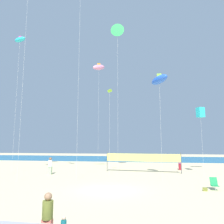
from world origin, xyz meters
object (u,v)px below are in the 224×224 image
kite_cyan_box (200,112)px  kite_pink_inflatable (99,67)px  beachgoer_white_shirt (50,165)px  kite_blue_inflatable (159,80)px  beachgoer_plum_shirt (180,163)px  kite_lime_diamond (109,93)px  folding_beach_chair (214,183)px  volleyball_net (142,158)px  kite_cyan_inflatable (20,40)px  mother_figure (47,215)px  beach_handbag (205,189)px  kite_green_delta (117,31)px

kite_cyan_box → kite_pink_inflatable: kite_pink_inflatable is taller
beachgoer_white_shirt → kite_blue_inflatable: size_ratio=0.18×
beachgoer_plum_shirt → kite_blue_inflatable: 12.85m
kite_lime_diamond → beachgoer_white_shirt: bearing=-179.9°
folding_beach_chair → volleyball_net: 10.80m
kite_lime_diamond → kite_cyan_inflatable: size_ratio=0.54×
volleyball_net → kite_lime_diamond: kite_lime_diamond is taller
kite_lime_diamond → kite_cyan_box: 10.39m
mother_figure → beachgoer_white_shirt: bearing=125.2°
volleyball_net → beach_handbag: volleyball_net is taller
kite_cyan_inflatable → folding_beach_chair: bearing=-19.2°
beachgoer_plum_shirt → volleyball_net: (-4.72, -3.39, 0.73)m
mother_figure → kite_cyan_inflatable: size_ratio=0.09×
kite_pink_inflatable → kite_blue_inflatable: bearing=-53.2°
folding_beach_chair → volleyball_net: size_ratio=0.10×
mother_figure → volleyball_net: bearing=92.6°
beachgoer_white_shirt → kite_green_delta: 18.01m
folding_beach_chair → kite_blue_inflatable: 10.38m
beachgoer_plum_shirt → kite_green_delta: (-7.46, -4.85, 16.41)m
folding_beach_chair → kite_lime_diamond: size_ratio=0.09×
kite_blue_inflatable → folding_beach_chair: bearing=-45.0°
beachgoer_white_shirt → kite_pink_inflatable: kite_pink_inflatable is taller
folding_beach_chair → beachgoer_white_shirt: bearing=163.8°
kite_lime_diamond → kite_blue_inflatable: 5.87m
folding_beach_chair → kite_lime_diamond: (-8.89, 5.85, 8.54)m
mother_figure → kite_lime_diamond: size_ratio=0.17×
kite_lime_diamond → kite_cyan_inflatable: bearing=172.8°
kite_cyan_box → kite_cyan_inflatable: (-22.35, -0.43, 10.24)m
kite_lime_diamond → kite_green_delta: kite_green_delta is taller
kite_cyan_box → kite_blue_inflatable: size_ratio=0.73×
kite_pink_inflatable → volleyball_net: bearing=-41.6°
kite_cyan_inflatable → kite_pink_inflatable: (8.96, 7.86, -1.58)m
kite_cyan_inflatable → kite_pink_inflatable: bearing=41.3°
kite_cyan_box → folding_beach_chair: bearing=-97.7°
beach_handbag → kite_cyan_inflatable: size_ratio=0.02×
beach_handbag → kite_lime_diamond: kite_lime_diamond is taller
beach_handbag → kite_lime_diamond: bearing=141.7°
kite_cyan_box → kite_cyan_inflatable: 24.59m
mother_figure → beachgoer_plum_shirt: beachgoer_plum_shirt is taller
beachgoer_white_shirt → volleyball_net: volleyball_net is taller
beachgoer_plum_shirt → kite_cyan_inflatable: 26.62m
mother_figure → kite_green_delta: 24.35m
kite_lime_diamond → kite_blue_inflatable: kite_blue_inflatable is taller
beachgoer_white_shirt → kite_cyan_inflatable: bearing=138.4°
folding_beach_chair → kite_pink_inflatable: size_ratio=0.05×
beachgoer_white_shirt → kite_green_delta: bearing=-11.4°
kite_cyan_box → mother_figure: bearing=-117.2°
volleyball_net → kite_green_delta: kite_green_delta is taller
volleyball_net → beach_handbag: bearing=-64.3°
kite_cyan_inflatable → beachgoer_plum_shirt: bearing=14.2°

